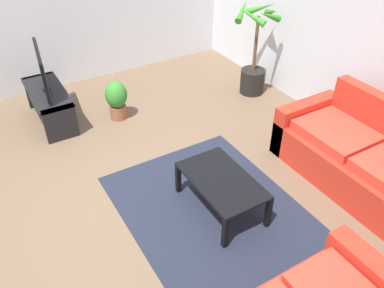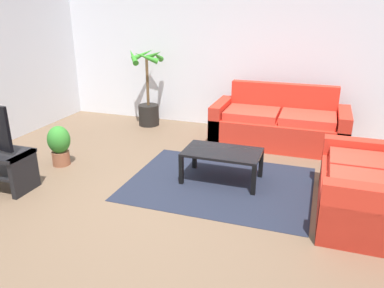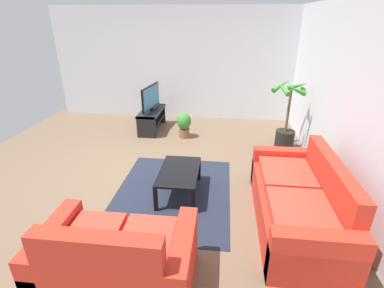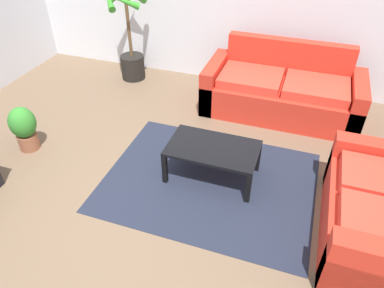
{
  "view_description": "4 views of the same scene",
  "coord_description": "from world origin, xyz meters",
  "px_view_note": "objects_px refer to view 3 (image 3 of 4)",
  "views": [
    {
      "loc": [
        3.05,
        -1.07,
        2.98
      ],
      "look_at": [
        0.14,
        0.66,
        0.53
      ],
      "focal_mm": 37.03,
      "sensor_mm": 36.0,
      "label": 1
    },
    {
      "loc": [
        1.7,
        -3.5,
        2.07
      ],
      "look_at": [
        0.23,
        0.77,
        0.42
      ],
      "focal_mm": 35.57,
      "sensor_mm": 36.0,
      "label": 2
    },
    {
      "loc": [
        4.23,
        1.31,
        2.42
      ],
      "look_at": [
        0.11,
        0.84,
        0.59
      ],
      "focal_mm": 26.77,
      "sensor_mm": 36.0,
      "label": 3
    },
    {
      "loc": [
        1.39,
        -2.13,
        2.66
      ],
      "look_at": [
        0.45,
        0.61,
        0.46
      ],
      "focal_mm": 33.62,
      "sensor_mm": 36.0,
      "label": 4
    }
  ],
  "objects_px": {
    "potted_palm": "(286,125)",
    "potted_plant_small": "(184,124)",
    "couch_loveseat": "(118,261)",
    "coffee_table": "(179,174)",
    "couch_main": "(298,203)",
    "tv_stand": "(152,117)",
    "tv": "(151,97)"
  },
  "relations": [
    {
      "from": "couch_main",
      "to": "potted_palm",
      "type": "xyz_separation_m",
      "value": [
        -2.36,
        0.26,
        0.2
      ]
    },
    {
      "from": "tv",
      "to": "potted_plant_small",
      "type": "relative_size",
      "value": 1.69
    },
    {
      "from": "couch_loveseat",
      "to": "tv_stand",
      "type": "relative_size",
      "value": 1.31
    },
    {
      "from": "tv",
      "to": "coffee_table",
      "type": "height_order",
      "value": "tv"
    },
    {
      "from": "couch_main",
      "to": "coffee_table",
      "type": "relative_size",
      "value": 2.17
    },
    {
      "from": "tv_stand",
      "to": "potted_palm",
      "type": "relative_size",
      "value": 0.8
    },
    {
      "from": "couch_loveseat",
      "to": "tv_stand",
      "type": "height_order",
      "value": "couch_loveseat"
    },
    {
      "from": "potted_plant_small",
      "to": "couch_loveseat",
      "type": "bearing_deg",
      "value": -1.57
    },
    {
      "from": "potted_palm",
      "to": "tv_stand",
      "type": "bearing_deg",
      "value": -104.5
    },
    {
      "from": "coffee_table",
      "to": "potted_palm",
      "type": "relative_size",
      "value": 0.68
    },
    {
      "from": "tv_stand",
      "to": "couch_main",
      "type": "bearing_deg",
      "value": 40.2
    },
    {
      "from": "tv_stand",
      "to": "potted_plant_small",
      "type": "distance_m",
      "value": 0.91
    },
    {
      "from": "couch_main",
      "to": "tv_stand",
      "type": "bearing_deg",
      "value": -139.8
    },
    {
      "from": "tv",
      "to": "coffee_table",
      "type": "distance_m",
      "value": 2.84
    },
    {
      "from": "tv",
      "to": "potted_palm",
      "type": "xyz_separation_m",
      "value": [
        0.75,
        2.88,
        -0.27
      ]
    },
    {
      "from": "couch_loveseat",
      "to": "tv_stand",
      "type": "xyz_separation_m",
      "value": [
        -4.24,
        -0.71,
        0.01
      ]
    },
    {
      "from": "tv",
      "to": "couch_main",
      "type": "bearing_deg",
      "value": 40.17
    },
    {
      "from": "tv",
      "to": "potted_palm",
      "type": "distance_m",
      "value": 2.99
    },
    {
      "from": "couch_loveseat",
      "to": "coffee_table",
      "type": "height_order",
      "value": "couch_loveseat"
    },
    {
      "from": "couch_loveseat",
      "to": "coffee_table",
      "type": "xyz_separation_m",
      "value": [
        -1.64,
        0.34,
        0.04
      ]
    },
    {
      "from": "tv_stand",
      "to": "potted_plant_small",
      "type": "height_order",
      "value": "potted_plant_small"
    },
    {
      "from": "tv_stand",
      "to": "tv",
      "type": "distance_m",
      "value": 0.46
    },
    {
      "from": "couch_loveseat",
      "to": "potted_plant_small",
      "type": "bearing_deg",
      "value": 178.43
    },
    {
      "from": "tv",
      "to": "coffee_table",
      "type": "bearing_deg",
      "value": 21.89
    },
    {
      "from": "couch_loveseat",
      "to": "potted_plant_small",
      "type": "height_order",
      "value": "couch_loveseat"
    },
    {
      "from": "couch_loveseat",
      "to": "coffee_table",
      "type": "distance_m",
      "value": 1.67
    },
    {
      "from": "tv_stand",
      "to": "potted_plant_small",
      "type": "xyz_separation_m",
      "value": [
        0.39,
        0.81,
        -0.01
      ]
    },
    {
      "from": "coffee_table",
      "to": "tv_stand",
      "type": "bearing_deg",
      "value": -158.06
    },
    {
      "from": "couch_main",
      "to": "potted_palm",
      "type": "bearing_deg",
      "value": 173.59
    },
    {
      "from": "tv_stand",
      "to": "potted_palm",
      "type": "height_order",
      "value": "potted_palm"
    },
    {
      "from": "potted_palm",
      "to": "potted_plant_small",
      "type": "relative_size",
      "value": 2.49
    },
    {
      "from": "potted_palm",
      "to": "couch_loveseat",
      "type": "bearing_deg",
      "value": -31.93
    }
  ]
}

